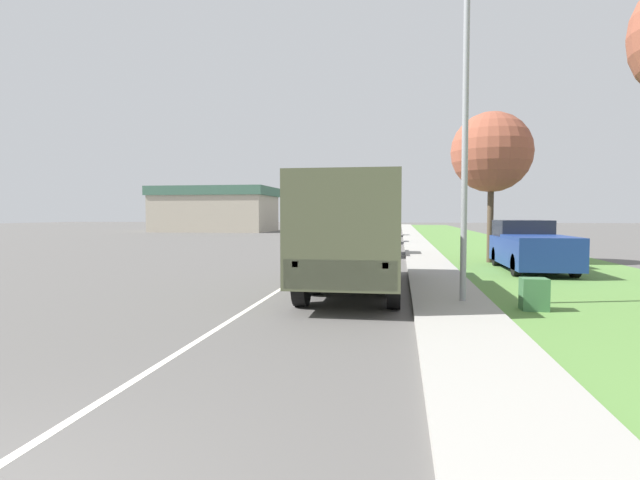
{
  "coord_description": "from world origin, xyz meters",
  "views": [
    {
      "loc": [
        3.31,
        -1.96,
        2.1
      ],
      "look_at": [
        0.86,
        13.32,
        1.31
      ],
      "focal_mm": 28.0,
      "sensor_mm": 36.0,
      "label": 1
    }
  ],
  "objects_px": {
    "car_nearest_ahead": "(376,241)",
    "lamp_post": "(457,98)",
    "pickup_truck": "(530,247)",
    "car_fourth_ahead": "(358,226)",
    "military_truck": "(356,229)",
    "car_third_ahead": "(386,229)",
    "car_second_ahead": "(378,233)"
  },
  "relations": [
    {
      "from": "car_nearest_ahead",
      "to": "lamp_post",
      "type": "xyz_separation_m",
      "value": [
        2.47,
        -14.14,
        4.01
      ]
    },
    {
      "from": "pickup_truck",
      "to": "lamp_post",
      "type": "height_order",
      "value": "lamp_post"
    },
    {
      "from": "car_third_ahead",
      "to": "pickup_truck",
      "type": "height_order",
      "value": "pickup_truck"
    },
    {
      "from": "car_second_ahead",
      "to": "lamp_post",
      "type": "relative_size",
      "value": 0.5
    },
    {
      "from": "lamp_post",
      "to": "car_third_ahead",
      "type": "bearing_deg",
      "value": 93.97
    },
    {
      "from": "military_truck",
      "to": "car_fourth_ahead",
      "type": "bearing_deg",
      "value": 94.67
    },
    {
      "from": "car_nearest_ahead",
      "to": "lamp_post",
      "type": "distance_m",
      "value": 14.91
    },
    {
      "from": "car_nearest_ahead",
      "to": "pickup_truck",
      "type": "relative_size",
      "value": 0.81
    },
    {
      "from": "car_third_ahead",
      "to": "pickup_truck",
      "type": "distance_m",
      "value": 29.83
    },
    {
      "from": "car_second_ahead",
      "to": "car_third_ahead",
      "type": "bearing_deg",
      "value": 88.64
    },
    {
      "from": "car_second_ahead",
      "to": "lamp_post",
      "type": "bearing_deg",
      "value": -83.53
    },
    {
      "from": "car_nearest_ahead",
      "to": "lamp_post",
      "type": "height_order",
      "value": "lamp_post"
    },
    {
      "from": "military_truck",
      "to": "car_third_ahead",
      "type": "bearing_deg",
      "value": 90.23
    },
    {
      "from": "pickup_truck",
      "to": "car_nearest_ahead",
      "type": "bearing_deg",
      "value": 133.41
    },
    {
      "from": "car_third_ahead",
      "to": "lamp_post",
      "type": "relative_size",
      "value": 0.52
    },
    {
      "from": "military_truck",
      "to": "car_nearest_ahead",
      "type": "xyz_separation_m",
      "value": [
        -0.05,
        12.36,
        -0.96
      ]
    },
    {
      "from": "car_second_ahead",
      "to": "car_fourth_ahead",
      "type": "xyz_separation_m",
      "value": [
        -3.21,
        21.22,
        0.03
      ]
    },
    {
      "from": "car_second_ahead",
      "to": "car_nearest_ahead",
      "type": "bearing_deg",
      "value": -88.06
    },
    {
      "from": "car_fourth_ahead",
      "to": "lamp_post",
      "type": "relative_size",
      "value": 0.61
    },
    {
      "from": "pickup_truck",
      "to": "car_fourth_ahead",
      "type": "bearing_deg",
      "value": 104.0
    },
    {
      "from": "lamp_post",
      "to": "pickup_truck",
      "type": "bearing_deg",
      "value": 65.41
    },
    {
      "from": "car_fourth_ahead",
      "to": "lamp_post",
      "type": "bearing_deg",
      "value": -82.55
    },
    {
      "from": "military_truck",
      "to": "car_third_ahead",
      "type": "distance_m",
      "value": 35.19
    },
    {
      "from": "lamp_post",
      "to": "military_truck",
      "type": "bearing_deg",
      "value": 143.59
    },
    {
      "from": "car_nearest_ahead",
      "to": "car_third_ahead",
      "type": "xyz_separation_m",
      "value": [
        -0.09,
        22.82,
        -0.02
      ]
    },
    {
      "from": "car_second_ahead",
      "to": "lamp_post",
      "type": "distance_m",
      "value": 25.59
    },
    {
      "from": "pickup_truck",
      "to": "military_truck",
      "type": "bearing_deg",
      "value": -134.97
    },
    {
      "from": "car_third_ahead",
      "to": "car_fourth_ahead",
      "type": "relative_size",
      "value": 0.84
    },
    {
      "from": "military_truck",
      "to": "car_second_ahead",
      "type": "relative_size",
      "value": 2.03
    },
    {
      "from": "car_second_ahead",
      "to": "car_third_ahead",
      "type": "relative_size",
      "value": 0.96
    },
    {
      "from": "car_nearest_ahead",
      "to": "lamp_post",
      "type": "relative_size",
      "value": 0.55
    },
    {
      "from": "pickup_truck",
      "to": "lamp_post",
      "type": "relative_size",
      "value": 0.68
    }
  ]
}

